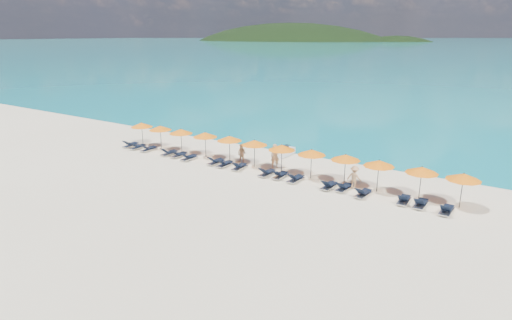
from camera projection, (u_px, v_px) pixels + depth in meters
The scene contains 37 objects.
ground at pixel (232, 186), 30.11m from camera, with size 1400.00×1400.00×0.00m, color beige.
headland_main at pixel (288, 67), 631.30m from camera, with size 374.00×242.00×126.50m.
headland_small at pixel (394, 69), 566.91m from camera, with size 162.00×126.00×85.50m.
jetski at pixel (284, 152), 37.63m from camera, with size 0.91×2.38×0.85m.
beachgoer_a at pixel (275, 156), 34.00m from camera, with size 0.71×0.47×1.96m, color tan.
beachgoer_b at pixel (242, 153), 35.48m from camera, with size 0.76×0.44×1.56m, color tan.
beachgoer_c at pixel (354, 177), 29.45m from camera, with size 1.06×0.49×1.65m, color tan.
umbrella_0 at pixel (142, 125), 40.55m from camera, with size 2.10×2.10×2.28m.
umbrella_1 at pixel (160, 128), 39.25m from camera, with size 2.10×2.10×2.28m.
umbrella_2 at pixel (181, 131), 37.88m from camera, with size 2.10×2.10×2.28m.
umbrella_3 at pixel (205, 135), 36.62m from camera, with size 2.10×2.10×2.28m.
umbrella_4 at pixel (229, 138), 35.33m from camera, with size 2.10×2.10×2.28m.
umbrella_5 at pixel (254, 143), 33.98m from camera, with size 2.10×2.10×2.28m.
umbrella_6 at pixel (282, 147), 32.53m from camera, with size 2.10×2.10×2.28m.
umbrella_7 at pixel (312, 152), 31.21m from camera, with size 2.10×2.10×2.28m.
umbrella_8 at pixel (346, 157), 29.93m from camera, with size 2.10×2.10×2.28m.
umbrella_9 at pixel (379, 163), 28.57m from camera, with size 2.10×2.10×2.28m.
umbrella_10 at pixel (422, 170), 27.15m from camera, with size 2.10×2.10×2.28m.
umbrella_11 at pixel (464, 177), 25.87m from camera, with size 2.10×2.10×2.28m.
lounger_0 at pixel (130, 145), 40.50m from camera, with size 0.78×1.75×0.66m.
lounger_1 at pixel (138, 147), 39.79m from camera, with size 0.69×1.72×0.66m.
lounger_2 at pixel (148, 149), 39.09m from camera, with size 0.67×1.72×0.66m.
lounger_3 at pixel (169, 153), 37.76m from camera, with size 0.70×1.73×0.66m.
lounger_4 at pixel (179, 154), 37.19m from camera, with size 0.69×1.73×0.66m.
lounger_5 at pixel (189, 157), 36.31m from camera, with size 0.65×1.71×0.66m.
lounger_6 at pixel (216, 161), 35.17m from camera, with size 0.78×1.75×0.66m.
lounger_7 at pixel (225, 164), 34.55m from camera, with size 0.64×1.71×0.66m.
lounger_8 at pixel (239, 167), 33.81m from camera, with size 0.74×1.74×0.66m.
lounger_9 at pixel (267, 173), 32.33m from camera, with size 0.74×1.74×0.66m.
lounger_10 at pixel (280, 175), 31.79m from camera, with size 0.66×1.71×0.66m.
lounger_11 at pixel (296, 179), 31.02m from camera, with size 0.73×1.74×0.66m.
lounger_12 at pixel (329, 185), 29.62m from camera, with size 0.68×1.72×0.66m.
lounger_13 at pixel (344, 187), 29.26m from camera, with size 0.78×1.75×0.66m.
lounger_14 at pixel (363, 193), 28.18m from camera, with size 0.78×1.75×0.66m.
lounger_15 at pixel (404, 200), 27.08m from camera, with size 0.73×1.74×0.66m.
lounger_16 at pixel (421, 203), 26.49m from camera, with size 0.65×1.71×0.66m.
lounger_17 at pixel (447, 210), 25.54m from camera, with size 0.67×1.72×0.66m.
Camera 1 is at (17.05, -22.70, 10.35)m, focal length 30.00 mm.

